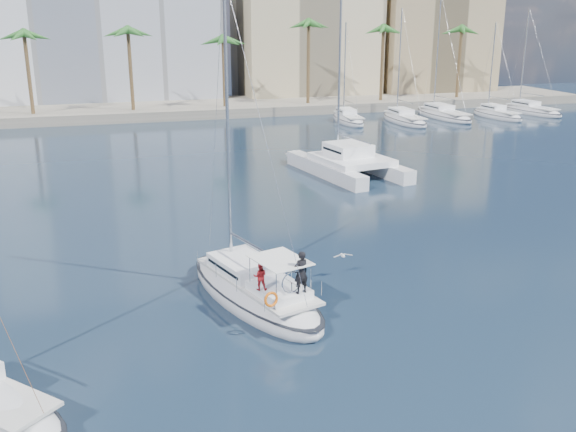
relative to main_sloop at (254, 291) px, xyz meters
name	(u,v)px	position (x,y,z in m)	size (l,w,h in m)	color
ground	(327,298)	(3.25, -0.62, -0.49)	(160.00, 160.00, 0.00)	black
quay	(168,109)	(3.25, 60.38, 0.11)	(120.00, 14.00, 1.20)	gray
building_modern	(65,4)	(-8.75, 72.38, 13.51)	(42.00, 16.00, 28.00)	white
building_beige	(305,32)	(25.25, 69.38, 9.51)	(20.00, 14.00, 20.00)	beige
building_tan_right	(430,39)	(45.25, 67.38, 8.51)	(18.00, 12.00, 18.00)	tan
palm_centre	(168,34)	(3.25, 56.38, 9.79)	(3.60, 3.60, 12.30)	brown
palm_right	(418,32)	(37.25, 56.38, 9.79)	(3.60, 3.60, 12.30)	brown
main_sloop	(254,291)	(0.00, 0.00, 0.00)	(5.88, 10.48, 14.83)	silver
catamaran	(349,160)	(13.29, 21.61, 0.63)	(7.32, 11.78, 16.16)	silver
seagull	(343,256)	(4.83, 1.45, 0.64)	(0.99, 0.43, 0.18)	silver
moored_yacht_a	(348,122)	(23.25, 46.38, -0.49)	(2.72, 9.35, 11.90)	silver
moored_yacht_b	(404,123)	(29.75, 44.38, -0.49)	(3.14, 10.78, 13.72)	silver
moored_yacht_c	(443,118)	(36.25, 46.38, -0.49)	(3.55, 12.21, 15.54)	silver
moored_yacht_d	(497,118)	(42.75, 44.38, -0.49)	(2.72, 9.35, 11.90)	silver
moored_yacht_e	(530,114)	(49.25, 46.38, -0.49)	(3.14, 10.78, 13.72)	silver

